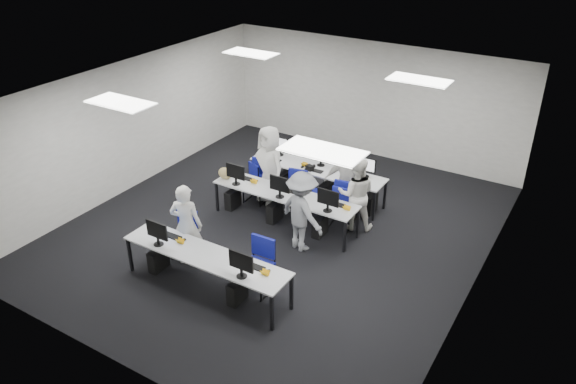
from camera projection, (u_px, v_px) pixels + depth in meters
The scene contains 23 objects.
room at pixel (279, 163), 11.07m from camera, with size 9.00×9.02×3.00m.
ceiling_panels at pixel (278, 91), 10.37m from camera, with size 5.20×4.60×0.02m.
desk_front at pixel (205, 257), 9.65m from camera, with size 3.20×0.70×0.73m.
desk_mid at pixel (284, 195), 11.61m from camera, with size 3.20×0.70×0.73m.
desk_back at pixel (317, 170), 12.66m from camera, with size 3.20×0.70×0.73m.
equipment_front at pixel (197, 269), 9.88m from camera, with size 2.51×0.41×1.19m.
equipment_mid at pixel (276, 207), 11.84m from camera, with size 2.91×0.41×1.19m.
equipment_back at pixel (324, 185), 12.74m from camera, with size 2.91×0.41×1.19m.
chair_0 at pixel (186, 242), 10.78m from camera, with size 0.55×0.58×0.89m.
chair_1 at pixel (258, 275), 9.81m from camera, with size 0.50×0.54×0.99m.
chair_2 at pixel (257, 188), 12.70m from camera, with size 0.50×0.54×0.96m.
chair_3 at pixel (295, 199), 12.26m from camera, with size 0.55×0.58×0.94m.
chair_4 at pixel (340, 214), 11.66m from camera, with size 0.54×0.58×0.98m.
chair_5 at pixel (260, 184), 13.00m from camera, with size 0.53×0.55×0.81m.
chair_6 at pixel (308, 199), 12.31m from camera, with size 0.44×0.48×0.87m.
chair_7 at pixel (344, 210), 11.89m from camera, with size 0.46×0.50×0.89m.
handbag at pixel (225, 173), 12.12m from camera, with size 0.32×0.20×0.26m, color tan.
student_0 at pixel (186, 225), 10.29m from camera, with size 0.60×0.39×1.65m, color silver.
student_1 at pixel (356, 194), 11.44m from camera, with size 0.77×0.60×1.58m, color silver.
student_2 at pixel (270, 165), 12.40m from camera, with size 0.88×0.57×1.79m, color silver.
student_3 at pixel (346, 183), 11.81m from camera, with size 0.95×0.40×1.63m, color silver.
photographer at pixel (302, 212), 10.74m from camera, with size 1.06×0.61×1.64m, color gray.
dslr_camera at pixel (310, 168), 10.43m from camera, with size 0.14×0.18×0.10m, color black.
Camera 1 is at (5.36, -8.48, 6.22)m, focal length 35.00 mm.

